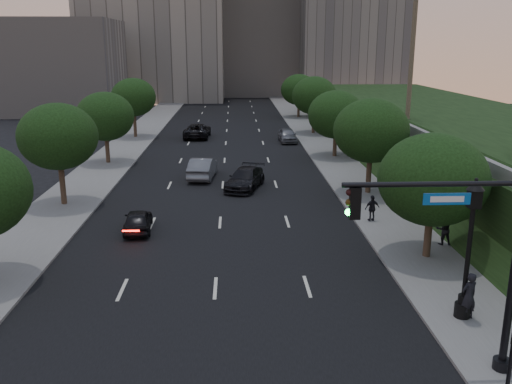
{
  "coord_description": "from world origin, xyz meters",
  "views": [
    {
      "loc": [
        0.87,
        -16.57,
        10.17
      ],
      "look_at": [
        1.87,
        7.64,
        3.6
      ],
      "focal_mm": 38.0,
      "sensor_mm": 36.0,
      "label": 1
    }
  ],
  "objects_px": {
    "sedan_far_right": "(287,135)",
    "pedestrian_b": "(444,229)",
    "street_lamp": "(468,256)",
    "pedestrian_a": "(469,296)",
    "sedan_near_left": "(138,220)",
    "traffic_signal_mast": "(479,268)",
    "pedestrian_c": "(372,208)",
    "sedan_near_right": "(245,179)",
    "sedan_far_left": "(197,131)",
    "sedan_mid_left": "(203,168)"
  },
  "relations": [
    {
      "from": "sedan_far_right",
      "to": "sedan_far_left",
      "type": "bearing_deg",
      "value": 159.5
    },
    {
      "from": "sedan_far_left",
      "to": "sedan_near_right",
      "type": "distance_m",
      "value": 23.41
    },
    {
      "from": "pedestrian_b",
      "to": "sedan_far_left",
      "type": "bearing_deg",
      "value": -65.37
    },
    {
      "from": "sedan_mid_left",
      "to": "sedan_far_left",
      "type": "relative_size",
      "value": 0.86
    },
    {
      "from": "sedan_near_left",
      "to": "sedan_near_right",
      "type": "distance_m",
      "value": 11.13
    },
    {
      "from": "sedan_far_left",
      "to": "pedestrian_c",
      "type": "height_order",
      "value": "pedestrian_c"
    },
    {
      "from": "street_lamp",
      "to": "sedan_near_left",
      "type": "bearing_deg",
      "value": 142.35
    },
    {
      "from": "pedestrian_b",
      "to": "street_lamp",
      "type": "bearing_deg",
      "value": 75.82
    },
    {
      "from": "street_lamp",
      "to": "sedan_far_left",
      "type": "relative_size",
      "value": 0.96
    },
    {
      "from": "sedan_far_left",
      "to": "pedestrian_c",
      "type": "xyz_separation_m",
      "value": [
        12.24,
        -31.24,
        0.12
      ]
    },
    {
      "from": "sedan_near_right",
      "to": "pedestrian_b",
      "type": "distance_m",
      "value": 15.94
    },
    {
      "from": "traffic_signal_mast",
      "to": "sedan_mid_left",
      "type": "relative_size",
      "value": 1.39
    },
    {
      "from": "street_lamp",
      "to": "sedan_far_left",
      "type": "distance_m",
      "value": 44.88
    },
    {
      "from": "sedan_far_left",
      "to": "sedan_far_right",
      "type": "height_order",
      "value": "sedan_far_left"
    },
    {
      "from": "sedan_near_right",
      "to": "sedan_near_left",
      "type": "bearing_deg",
      "value": -107.24
    },
    {
      "from": "sedan_near_left",
      "to": "sedan_far_right",
      "type": "relative_size",
      "value": 0.85
    },
    {
      "from": "pedestrian_c",
      "to": "pedestrian_b",
      "type": "bearing_deg",
      "value": 109.97
    },
    {
      "from": "pedestrian_c",
      "to": "pedestrian_a",
      "type": "bearing_deg",
      "value": 79.02
    },
    {
      "from": "pedestrian_b",
      "to": "sedan_far_right",
      "type": "bearing_deg",
      "value": -79.45
    },
    {
      "from": "sedan_far_right",
      "to": "pedestrian_b",
      "type": "relative_size",
      "value": 2.65
    },
    {
      "from": "pedestrian_b",
      "to": "pedestrian_c",
      "type": "bearing_deg",
      "value": -54.2
    },
    {
      "from": "sedan_far_left",
      "to": "pedestrian_b",
      "type": "bearing_deg",
      "value": 115.7
    },
    {
      "from": "sedan_mid_left",
      "to": "sedan_far_left",
      "type": "bearing_deg",
      "value": -79.22
    },
    {
      "from": "sedan_near_left",
      "to": "sedan_mid_left",
      "type": "xyz_separation_m",
      "value": [
        2.98,
        12.61,
        0.19
      ]
    },
    {
      "from": "traffic_signal_mast",
      "to": "sedan_mid_left",
      "type": "height_order",
      "value": "traffic_signal_mast"
    },
    {
      "from": "pedestrian_a",
      "to": "pedestrian_b",
      "type": "height_order",
      "value": "pedestrian_a"
    },
    {
      "from": "traffic_signal_mast",
      "to": "pedestrian_c",
      "type": "height_order",
      "value": "traffic_signal_mast"
    },
    {
      "from": "sedan_near_right",
      "to": "sedan_far_right",
      "type": "distance_m",
      "value": 20.21
    },
    {
      "from": "sedan_far_right",
      "to": "pedestrian_a",
      "type": "height_order",
      "value": "pedestrian_a"
    },
    {
      "from": "sedan_mid_left",
      "to": "pedestrian_c",
      "type": "relative_size",
      "value": 3.22
    },
    {
      "from": "traffic_signal_mast",
      "to": "pedestrian_a",
      "type": "bearing_deg",
      "value": 67.67
    },
    {
      "from": "sedan_far_right",
      "to": "sedan_mid_left",
      "type": "bearing_deg",
      "value": -119.25
    },
    {
      "from": "pedestrian_a",
      "to": "sedan_near_right",
      "type": "bearing_deg",
      "value": -88.36
    },
    {
      "from": "sedan_near_left",
      "to": "sedan_far_right",
      "type": "height_order",
      "value": "sedan_far_right"
    },
    {
      "from": "sedan_far_left",
      "to": "pedestrian_b",
      "type": "relative_size",
      "value": 3.51
    },
    {
      "from": "sedan_far_left",
      "to": "sedan_mid_left",
      "type": "bearing_deg",
      "value": 97.55
    },
    {
      "from": "sedan_mid_left",
      "to": "pedestrian_c",
      "type": "height_order",
      "value": "pedestrian_c"
    },
    {
      "from": "sedan_near_left",
      "to": "sedan_far_left",
      "type": "height_order",
      "value": "sedan_far_left"
    },
    {
      "from": "sedan_near_right",
      "to": "sedan_far_left",
      "type": "bearing_deg",
      "value": 119.07
    },
    {
      "from": "sedan_near_left",
      "to": "pedestrian_a",
      "type": "xyz_separation_m",
      "value": [
        14.23,
        -11.03,
        0.44
      ]
    },
    {
      "from": "sedan_mid_left",
      "to": "sedan_near_left",
      "type": "bearing_deg",
      "value": 82.63
    },
    {
      "from": "street_lamp",
      "to": "pedestrian_b",
      "type": "distance_m",
      "value": 8.19
    },
    {
      "from": "sedan_far_right",
      "to": "pedestrian_b",
      "type": "distance_m",
      "value": 32.35
    },
    {
      "from": "pedestrian_b",
      "to": "pedestrian_c",
      "type": "distance_m",
      "value": 4.86
    },
    {
      "from": "sedan_mid_left",
      "to": "pedestrian_a",
      "type": "height_order",
      "value": "pedestrian_a"
    },
    {
      "from": "sedan_far_left",
      "to": "pedestrian_a",
      "type": "relative_size",
      "value": 3.15
    },
    {
      "from": "sedan_far_left",
      "to": "pedestrian_a",
      "type": "bearing_deg",
      "value": 109.35
    },
    {
      "from": "street_lamp",
      "to": "pedestrian_a",
      "type": "distance_m",
      "value": 1.57
    },
    {
      "from": "sedan_near_left",
      "to": "pedestrian_b",
      "type": "relative_size",
      "value": 2.24
    },
    {
      "from": "pedestrian_a",
      "to": "street_lamp",
      "type": "bearing_deg",
      "value": -70.37
    }
  ]
}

